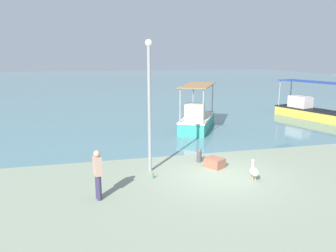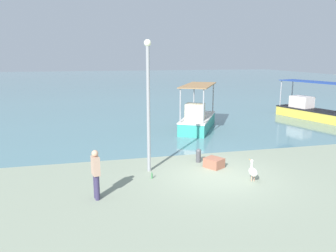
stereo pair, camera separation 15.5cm
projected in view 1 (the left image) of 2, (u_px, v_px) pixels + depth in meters
ground at (218, 176)px, 13.01m from camera, size 120.00×120.00×0.00m
harbor_water at (115, 82)px, 58.56m from camera, size 110.00×90.00×0.00m
fishing_boat_near_left at (197, 119)px, 21.02m from camera, size 3.73×4.99×2.88m
fishing_boat_far_left at (314, 111)px, 24.51m from camera, size 3.44×6.61×2.80m
pelican at (254, 171)px, 12.45m from camera, size 0.32×0.81×0.80m
lamp_post at (149, 99)px, 12.94m from camera, size 0.28×0.28×5.30m
mooring_bollard at (199, 155)px, 14.63m from camera, size 0.23×0.23×0.63m
fisherman_standing at (98, 173)px, 10.73m from camera, size 0.30×0.44×1.69m
cargo_crate at (215, 163)px, 13.98m from camera, size 0.91×0.94×0.41m
glass_bottle at (153, 176)px, 12.72m from camera, size 0.07×0.07×0.27m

